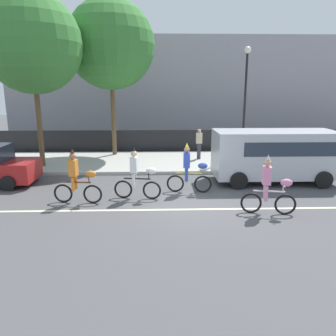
% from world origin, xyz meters
% --- Properties ---
extents(ground_plane, '(80.00, 80.00, 0.00)m').
position_xyz_m(ground_plane, '(0.00, 0.00, 0.00)').
color(ground_plane, '#4C4C4F').
extents(road_centre_line, '(36.00, 0.14, 0.01)m').
position_xyz_m(road_centre_line, '(0.00, -0.50, 0.00)').
color(road_centre_line, beige).
rests_on(road_centre_line, ground).
extents(sidewalk_curb, '(60.00, 5.00, 0.15)m').
position_xyz_m(sidewalk_curb, '(0.00, 6.50, 0.07)').
color(sidewalk_curb, '#ADAAA3').
rests_on(sidewalk_curb, ground).
extents(fence_line, '(40.00, 0.08, 1.40)m').
position_xyz_m(fence_line, '(0.00, 9.40, 0.70)').
color(fence_line, black).
rests_on(fence_line, ground).
extents(building_backdrop, '(28.00, 8.00, 7.64)m').
position_xyz_m(building_backdrop, '(1.86, 18.00, 3.82)').
color(building_backdrop, '#99939E').
rests_on(building_backdrop, ground).
extents(parade_cyclist_orange, '(1.72, 0.50, 1.92)m').
position_xyz_m(parade_cyclist_orange, '(-3.81, 0.26, 0.84)').
color(parade_cyclist_orange, black).
rests_on(parade_cyclist_orange, ground).
extents(parade_cyclist_zebra, '(1.71, 0.52, 1.92)m').
position_xyz_m(parade_cyclist_zebra, '(-1.77, 0.65, 0.84)').
color(parade_cyclist_zebra, black).
rests_on(parade_cyclist_zebra, ground).
extents(parade_cyclist_cobalt, '(1.72, 0.51, 1.92)m').
position_xyz_m(parade_cyclist_cobalt, '(0.16, 1.35, 0.84)').
color(parade_cyclist_cobalt, black).
rests_on(parade_cyclist_cobalt, ground).
extents(parade_cyclist_pink, '(1.71, 0.53, 1.92)m').
position_xyz_m(parade_cyclist_pink, '(2.45, -0.96, 0.84)').
color(parade_cyclist_pink, black).
rests_on(parade_cyclist_pink, ground).
extents(parked_van_silver, '(5.00, 2.22, 2.18)m').
position_xyz_m(parked_van_silver, '(3.91, 2.70, 1.28)').
color(parked_van_silver, silver).
rests_on(parked_van_silver, ground).
extents(street_lamp_post, '(0.36, 0.36, 5.86)m').
position_xyz_m(street_lamp_post, '(3.67, 7.22, 3.99)').
color(street_lamp_post, black).
rests_on(street_lamp_post, sidewalk_curb).
extents(street_tree_near_lamp, '(4.54, 4.54, 7.99)m').
position_xyz_m(street_tree_near_lamp, '(-6.73, 5.34, 5.86)').
color(street_tree_near_lamp, brown).
rests_on(street_tree_near_lamp, sidewalk_curb).
extents(street_tree_far_corner, '(4.79, 4.79, 8.42)m').
position_xyz_m(street_tree_far_corner, '(-3.55, 8.18, 6.17)').
color(street_tree_far_corner, brown).
rests_on(street_tree_far_corner, sidewalk_curb).
extents(pedestrian_onlooker, '(0.32, 0.20, 1.62)m').
position_xyz_m(pedestrian_onlooker, '(1.18, 6.76, 1.01)').
color(pedestrian_onlooker, '#33333D').
rests_on(pedestrian_onlooker, sidewalk_curb).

